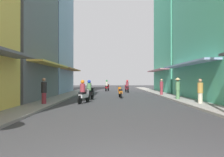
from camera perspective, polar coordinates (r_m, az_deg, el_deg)
The scene contains 16 objects.
ground_plane at distance 21.08m, azimuth 1.27°, elevation -4.63°, with size 93.73×93.73×0.00m, color #38383A.
sidewalk_left at distance 21.52m, azimuth -11.98°, elevation -4.38°, with size 1.69×50.60×0.12m, color gray.
sidewalk_right at distance 21.76m, azimuth 14.38°, elevation -4.33°, with size 1.69×50.60×0.12m, color #9E9991.
building_left_mid at distance 20.73m, azimuth -24.27°, elevation 13.47°, with size 7.05×8.92×13.05m.
building_left_far at distance 29.70m, azimuth -16.75°, elevation 13.89°, with size 7.05×8.74×17.76m.
building_right_far at distance 32.16m, azimuth 17.00°, elevation 11.56°, with size 7.05×10.14×16.42m.
motorbike_orange at distance 20.83m, azimuth 1.86°, elevation -3.30°, with size 0.55×1.81×0.96m.
motorbike_maroon at distance 29.36m, azimuth 3.53°, elevation -2.04°, with size 0.57×1.80×1.58m.
motorbike_silver at distance 15.97m, azimuth -7.01°, elevation -3.48°, with size 0.74×1.74×1.58m.
motorbike_blue at distance 28.24m, azimuth -5.66°, elevation -2.11°, with size 0.58×1.80×1.58m.
motorbike_black at distance 18.40m, azimuth -5.53°, elevation -3.06°, with size 0.63×1.79×1.58m.
motorbike_red at distance 32.95m, azimuth -1.32°, elevation -1.85°, with size 0.67×1.77×1.58m.
pedestrian_crossing at distance 14.98m, azimuth -16.31°, elevation -3.11°, with size 0.34×0.34×1.70m.
pedestrian_foreground at distance 18.61m, azimuth 15.56°, elevation -2.14°, with size 0.44×0.44×1.76m.
pedestrian_midway at distance 23.65m, azimuth 11.82°, elevation -2.12°, with size 0.34×0.34×1.68m.
pedestrian_far at distance 15.62m, azimuth 20.53°, elevation -3.06°, with size 0.34×0.34×1.66m.
Camera 1 is at (-0.51, -3.71, 1.58)m, focal length 37.65 mm.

